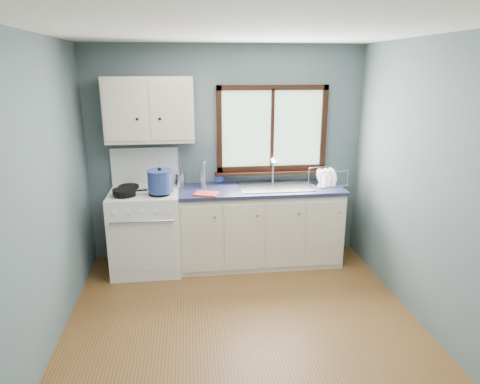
{
  "coord_description": "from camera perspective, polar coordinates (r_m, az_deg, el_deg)",
  "views": [
    {
      "loc": [
        -0.44,
        -3.14,
        2.23
      ],
      "look_at": [
        0.05,
        0.9,
        1.05
      ],
      "focal_mm": 32.0,
      "sensor_mm": 36.0,
      "label": 1
    }
  ],
  "objects": [
    {
      "name": "floor",
      "position": [
        3.89,
        0.91,
        -19.05
      ],
      "size": [
        3.2,
        3.6,
        0.02
      ],
      "primitive_type": "cube",
      "color": "brown",
      "rests_on": "ground"
    },
    {
      "name": "ceiling",
      "position": [
        3.19,
        1.13,
        21.18
      ],
      "size": [
        3.2,
        3.6,
        0.02
      ],
      "primitive_type": "cube",
      "color": "white",
      "rests_on": "wall_back"
    },
    {
      "name": "wall_back",
      "position": [
        5.07,
        -1.8,
        5.01
      ],
      "size": [
        3.2,
        0.02,
        2.5
      ],
      "primitive_type": "cube",
      "color": "#506165",
      "rests_on": "ground"
    },
    {
      "name": "wall_front",
      "position": [
        1.71,
        9.8,
        -19.09
      ],
      "size": [
        3.2,
        0.02,
        2.5
      ],
      "primitive_type": "cube",
      "color": "#506165",
      "rests_on": "ground"
    },
    {
      "name": "wall_left",
      "position": [
        3.5,
        -26.15,
        -1.85
      ],
      "size": [
        0.02,
        3.6,
        2.5
      ],
      "primitive_type": "cube",
      "color": "#506165",
      "rests_on": "ground"
    },
    {
      "name": "wall_right",
      "position": [
        3.88,
        25.28,
        -0.07
      ],
      "size": [
        0.02,
        3.6,
        2.5
      ],
      "primitive_type": "cube",
      "color": "#506165",
      "rests_on": "ground"
    },
    {
      "name": "gas_range",
      "position": [
        4.96,
        -12.4,
        -4.73
      ],
      "size": [
        0.76,
        0.69,
        1.36
      ],
      "color": "white",
      "rests_on": "floor"
    },
    {
      "name": "base_cabinets",
      "position": [
        5.04,
        2.64,
        -5.01
      ],
      "size": [
        1.85,
        0.6,
        0.88
      ],
      "color": "beige",
      "rests_on": "floor"
    },
    {
      "name": "countertop",
      "position": [
        4.89,
        2.72,
        0.35
      ],
      "size": [
        1.89,
        0.64,
        0.04
      ],
      "primitive_type": "cube",
      "color": "#1B1F3C",
      "rests_on": "base_cabinets"
    },
    {
      "name": "sink",
      "position": [
        4.93,
        4.78,
        -0.04
      ],
      "size": [
        0.84,
        0.46,
        0.44
      ],
      "color": "silver",
      "rests_on": "countertop"
    },
    {
      "name": "window",
      "position": [
        5.07,
        4.3,
        7.56
      ],
      "size": [
        1.36,
        0.1,
        1.03
      ],
      "color": "#9EC6A8",
      "rests_on": "wall_back"
    },
    {
      "name": "upper_cabinets",
      "position": [
        4.81,
        -11.98,
        10.68
      ],
      "size": [
        0.95,
        0.35,
        0.7
      ],
      "color": "beige",
      "rests_on": "wall_back"
    },
    {
      "name": "skillet",
      "position": [
        4.67,
        -15.17,
        0.1
      ],
      "size": [
        0.37,
        0.26,
        0.05
      ],
      "rotation": [
        0.0,
        0.0,
        0.1
      ],
      "color": "black",
      "rests_on": "gas_range"
    },
    {
      "name": "stockpot",
      "position": [
        4.62,
        -10.6,
        1.45
      ],
      "size": [
        0.35,
        0.35,
        0.27
      ],
      "rotation": [
        0.0,
        0.0,
        0.32
      ],
      "color": "navy",
      "rests_on": "gas_range"
    },
    {
      "name": "utensil_crock",
      "position": [
        4.95,
        -7.98,
        1.6
      ],
      "size": [
        0.16,
        0.16,
        0.38
      ],
      "rotation": [
        0.0,
        0.0,
        -0.35
      ],
      "color": "silver",
      "rests_on": "countertop"
    },
    {
      "name": "thermos",
      "position": [
        4.91,
        -5.02,
        2.43
      ],
      "size": [
        0.09,
        0.09,
        0.3
      ],
      "primitive_type": "cylinder",
      "rotation": [
        0.0,
        0.0,
        0.43
      ],
      "color": "silver",
      "rests_on": "countertop"
    },
    {
      "name": "soap_bottle",
      "position": [
        5.03,
        -2.84,
        2.71
      ],
      "size": [
        0.13,
        0.13,
        0.28
      ],
      "primitive_type": "imported",
      "rotation": [
        0.0,
        0.0,
        -0.27
      ],
      "color": "#2C54B7",
      "rests_on": "countertop"
    },
    {
      "name": "dish_towel",
      "position": [
        4.62,
        -4.51,
        -0.24
      ],
      "size": [
        0.29,
        0.25,
        0.02
      ],
      "primitive_type": "cube",
      "rotation": [
        0.0,
        0.0,
        -0.31
      ],
      "color": "#C53F2D",
      "rests_on": "countertop"
    },
    {
      "name": "dish_rack",
      "position": [
        5.11,
        11.54,
        1.58
      ],
      "size": [
        0.44,
        0.38,
        0.2
      ],
      "rotation": [
        0.0,
        0.0,
        0.26
      ],
      "color": "silver",
      "rests_on": "countertop"
    }
  ]
}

